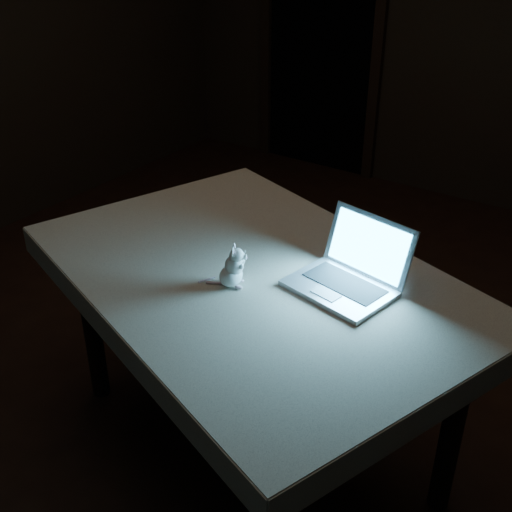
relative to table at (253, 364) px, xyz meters
The scene contains 7 objects.
floor 0.62m from the table, 125.41° to the left, with size 5.00×5.00×0.00m, color black.
back_wall 3.03m from the table, 95.41° to the left, with size 4.50×0.04×2.60m, color black.
doorway 3.26m from the table, 115.46° to the left, with size 1.06×0.36×2.13m, color black, non-canonical shape.
table is the anchor object (origin of this frame).
tablecloth 0.37m from the table, 29.80° to the right, with size 1.62×1.08×0.10m, color beige, non-canonical shape.
laptop 0.62m from the table, 10.68° to the left, with size 0.33×0.29×0.23m, color silver, non-canonical shape.
plush_mouse 0.50m from the table, 92.67° to the right, with size 0.11×0.11×0.15m, color white, non-canonical shape.
Camera 1 is at (1.38, -1.97, 1.98)m, focal length 45.00 mm.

